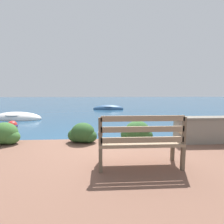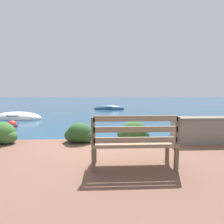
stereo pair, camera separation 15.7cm
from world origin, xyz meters
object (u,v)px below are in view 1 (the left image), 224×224
rowboat_mid (108,109)px  mooring_buoy (12,126)px  rowboat_nearest (17,118)px  park_bench (140,140)px

rowboat_mid → mooring_buoy: (-4.37, -6.93, 0.01)m
rowboat_nearest → rowboat_mid: bearing=51.3°
rowboat_mid → mooring_buoy: bearing=-119.2°
rowboat_mid → mooring_buoy: 8.19m
park_bench → mooring_buoy: (-4.46, 4.68, -0.63)m
mooring_buoy → rowboat_nearest: bearing=110.4°
rowboat_nearest → park_bench: bearing=-43.9°
park_bench → rowboat_mid: bearing=83.5°
rowboat_nearest → rowboat_mid: size_ratio=1.11×
park_bench → rowboat_nearest: bearing=120.7°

